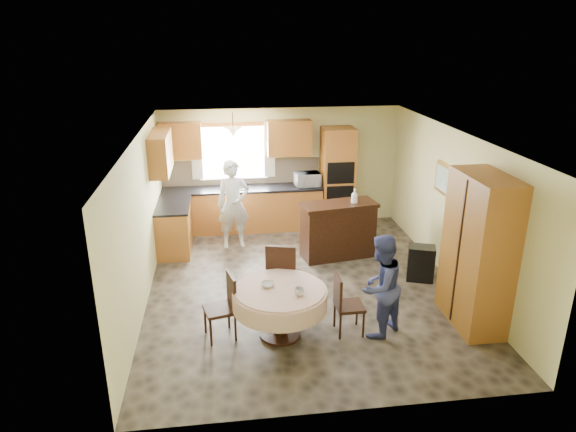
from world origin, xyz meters
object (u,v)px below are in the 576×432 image
Objects in this scene: person_dining at (380,286)px; sideboard at (338,232)px; dining_table at (280,299)px; chair_left at (225,303)px; oven_tower at (337,178)px; chair_right at (345,301)px; cupboard at (478,252)px; chair_back at (282,273)px; person_sink at (233,204)px.

sideboard is at bearing -127.95° from person_dining.
chair_left is (-0.75, 0.10, -0.06)m from dining_table.
chair_left is (-2.45, -4.01, -0.55)m from oven_tower.
chair_right is 0.60× the size of person_dining.
sideboard is 0.62× the size of cupboard.
chair_back is 0.63× the size of person_sink.
dining_table is (-2.77, -0.00, -0.53)m from cupboard.
oven_tower is at bearing 67.47° from dining_table.
chair_left is at bearing -99.51° from person_sink.
oven_tower reaches higher than chair_right.
person_dining is (1.35, -0.12, 0.17)m from dining_table.
dining_table is 3.30m from person_sink.
person_dining reaches higher than dining_table.
oven_tower is 1.24× the size of person_sink.
sideboard is 2.85m from dining_table.
sideboard is (-0.33, -1.61, -0.57)m from oven_tower.
cupboard reaches higher than person_sink.
cupboard is at bearing 74.57° from chair_left.
cupboard reaches higher than person_dining.
sideboard is 1.57× the size of chair_right.
oven_tower is at bearing 134.69° from chair_left.
person_sink reaches higher than person_dining.
person_dining reaches higher than chair_back.
oven_tower reaches higher than chair_left.
chair_right is at bearing 152.15° from chair_back.
cupboard is 2.05× the size of chair_back.
chair_right is (-0.81, -4.13, -0.58)m from oven_tower.
chair_left is 0.62× the size of person_dining.
sideboard is 1.07× the size of dining_table.
chair_back is 1.22× the size of chair_right.
chair_left is at bearing -121.42° from oven_tower.
person_dining is at bearing -94.74° from oven_tower.
chair_back is (-1.25, -1.76, 0.10)m from sideboard.
dining_table is at bearing 86.82° from chair_right.
person_sink is (-3.28, 3.24, -0.24)m from cupboard.
person_sink is at bearing -58.70° from chair_back.
person_dining is at bearing 70.18° from chair_left.
cupboard is (1.07, -4.10, 0.04)m from oven_tower.
oven_tower is at bearing -132.22° from person_dining.
oven_tower is 1.65× the size of dining_table.
chair_back is at bearing 112.61° from chair_left.
person_sink reaches higher than chair_back.
cupboard is at bearing 0.04° from dining_table.
chair_right is at bearing -2.11° from dining_table.
cupboard is 1.47m from person_dining.
sideboard reaches higher than chair_right.
sideboard is 2.16m from chair_back.
dining_table is 0.75m from chair_back.
oven_tower is 1.44× the size of person_dining.
person_sink reaches higher than chair_right.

